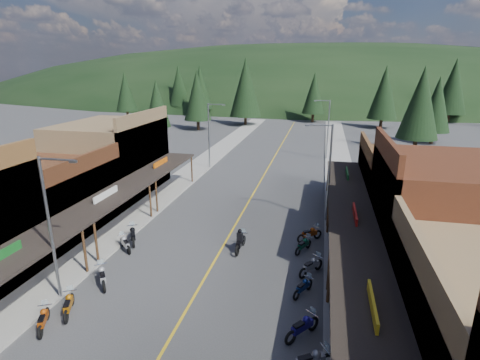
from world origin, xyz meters
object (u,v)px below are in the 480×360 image
Objects in this scene: pine_10 at (197,95)px; bike_west_7 at (125,243)px; pine_11 at (421,103)px; rider_on_bike at (240,242)px; bike_east_4 at (311,360)px; pedestrian_east_b at (337,210)px; streetlight_2 at (328,169)px; pine_0 at (126,91)px; pine_1 at (200,87)px; bike_east_9 at (310,233)px; bike_east_6 at (303,286)px; pine_9 at (437,104)px; streetlight_0 at (52,224)px; bike_west_6 at (102,276)px; bike_west_8 at (133,234)px; pedestrian_east_a at (347,310)px; pine_8 at (157,104)px; shop_east_3 at (408,186)px; pine_7 at (179,86)px; bike_east_7 at (311,265)px; pine_4 at (384,92)px; shop_west_2 at (47,199)px; shop_west_3 at (113,158)px; bike_west_5 at (68,304)px; bike_east_8 at (303,244)px; pine_5 at (453,86)px; streetlight_1 at (210,133)px; bike_east_5 at (302,326)px; pine_2 at (246,87)px; shop_east_2 at (443,218)px; streetlight_3 at (327,127)px.

bike_west_7 is at bearing -77.00° from pine_10.
pine_11 is 41.46m from rider_on_bike.
pedestrian_east_b is at bearing 143.39° from bike_east_4.
pine_0 reaches higher than streetlight_2.
pedestrian_east_b is at bearing 20.40° from streetlight_2.
pine_1 is 72.65m from bike_east_9.
pine_9 is at bearing 97.67° from bike_east_6.
streetlight_0 is at bearing -121.25° from pine_9.
bike_west_8 is at bearing 62.94° from bike_west_6.
pine_8 is at bearing -135.31° from pedestrian_east_a.
shop_east_3 is 50.24m from pine_10.
pine_7 reaches higher than pedestrian_east_a.
bike_east_7 is at bearing -109.72° from pine_11.
pine_10 is at bearing 115.17° from rider_on_bike.
pine_8 is at bearing 151.52° from bike_east_6.
pine_4 is 6.22× the size of bike_west_7.
shop_west_2 is 9.65m from shop_west_3.
pine_11 is 49.88m from bike_west_6.
shop_east_3 is at bearing 127.94° from bike_east_4.
bike_west_8 is at bearing -168.92° from bike_east_6.
streetlight_0 reaches higher than bike_east_4.
streetlight_2 is at bearing 45.20° from streetlight_0.
bike_west_5 is at bearing -76.68° from pine_1.
pedestrian_east_b is at bearing 96.00° from bike_east_8.
pine_5 is 7.54× the size of bike_east_6.
shop_east_3 is 23.39m from streetlight_1.
pine_0 is (-53.75, 50.70, 3.95)m from shop_east_3.
shop_west_3 is 12.73m from streetlight_1.
shop_west_3 reaches higher than bike_east_5.
bike_east_8 is (-1.37, -5.69, -3.90)m from streetlight_2.
pine_8 is (-35.75, 28.70, 3.44)m from shop_east_3.
pine_2 is 6.42× the size of bike_east_5.
shop_east_2 is 0.87× the size of pine_7.
rider_on_bike is (-5.61, -6.45, -3.77)m from streetlight_2.
pine_2 is at bearing 45.00° from pine_10.
bike_east_4 is (12.91, -8.20, 0.05)m from bike_west_7.
pedestrian_east_a is at bearing -64.75° from pine_10.
streetlight_3 is 0.69× the size of pine_10.
bike_east_7 is at bearing 3.37° from bike_west_5.
pine_2 reaches higher than bike_east_9.
pine_0 is at bearing 145.72° from streetlight_3.
shop_west_3 is at bearing 81.03° from bike_west_6.
pine_5 is 83.44m from bike_east_5.
pine_8 is 6.30× the size of pedestrian_east_b.
bike_east_6 is (-1.09, -10.79, -3.93)m from streetlight_2.
streetlight_3 is 3.81× the size of bike_east_9.
bike_east_7 is at bearing 51.94° from pedestrian_east_b.
pine_10 is 5.90× the size of bike_east_8.
streetlight_0 is 3.81× the size of bike_east_9.
streetlight_3 is at bearing 29.91° from streetlight_1.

